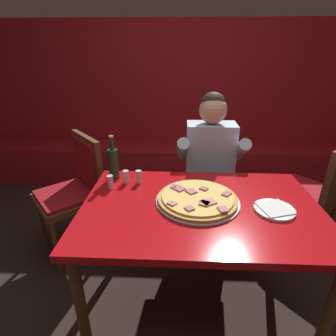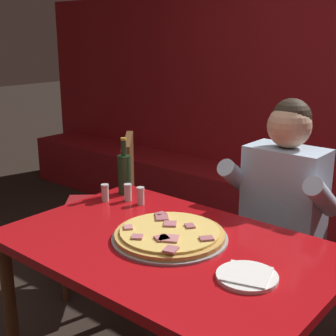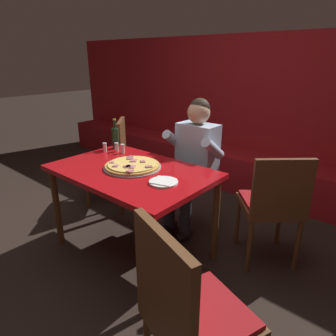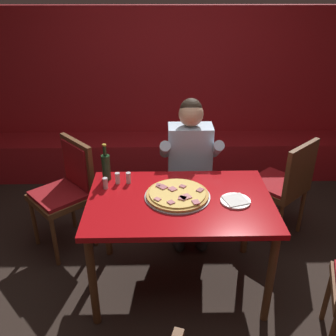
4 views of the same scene
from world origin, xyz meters
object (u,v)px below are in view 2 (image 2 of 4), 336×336
object	(u,v)px
plate_white_paper	(247,276)
shaker_black_pepper	(141,197)
shaker_oregano	(128,193)
pizza	(170,235)
shaker_red_pepper_flakes	(105,194)
main_dining_table	(168,263)
beer_bottle	(124,173)
dining_chair_far_left	(109,201)
diner_seated_blue_shirt	(275,218)

from	to	relation	value
plate_white_paper	shaker_black_pepper	bearing A→B (deg)	159.28
shaker_oregano	pizza	bearing A→B (deg)	-25.48
shaker_red_pepper_flakes	shaker_black_pepper	bearing A→B (deg)	25.92
plate_white_paper	main_dining_table	bearing A→B (deg)	173.68
beer_bottle	shaker_oregano	xyz separation A→B (m)	(0.09, -0.07, -0.07)
beer_bottle	dining_chair_far_left	size ratio (longest dim) A/B	0.30
pizza	shaker_red_pepper_flakes	size ratio (longest dim) A/B	5.43
shaker_black_pepper	diner_seated_blue_shirt	distance (m)	0.66
main_dining_table	plate_white_paper	size ratio (longest dim) A/B	6.20
pizza	plate_white_paper	distance (m)	0.41
shaker_oregano	shaker_red_pepper_flakes	bearing A→B (deg)	-137.15
dining_chair_far_left	shaker_black_pepper	bearing A→B (deg)	-28.84
diner_seated_blue_shirt	shaker_red_pepper_flakes	bearing A→B (deg)	-143.30
pizza	dining_chair_far_left	world-z (taller)	dining_chair_far_left
main_dining_table	shaker_oregano	xyz separation A→B (m)	(-0.46, 0.24, 0.13)
shaker_red_pepper_flakes	dining_chair_far_left	size ratio (longest dim) A/B	0.09
plate_white_paper	shaker_red_pepper_flakes	distance (m)	0.95
dining_chair_far_left	diner_seated_blue_shirt	bearing A→B (deg)	5.99
shaker_black_pepper	diner_seated_blue_shirt	world-z (taller)	diner_seated_blue_shirt
main_dining_table	dining_chair_far_left	world-z (taller)	dining_chair_far_left
main_dining_table	dining_chair_far_left	distance (m)	1.09
main_dining_table	shaker_red_pepper_flakes	distance (m)	0.58
main_dining_table	shaker_oregano	bearing A→B (deg)	152.24
shaker_oregano	dining_chair_far_left	bearing A→B (deg)	146.84
plate_white_paper	pizza	bearing A→B (deg)	169.62
shaker_oregano	shaker_red_pepper_flakes	world-z (taller)	same
main_dining_table	beer_bottle	distance (m)	0.66
beer_bottle	shaker_red_pepper_flakes	world-z (taller)	beer_bottle
plate_white_paper	beer_bottle	xyz separation A→B (m)	(-0.93, 0.35, 0.10)
main_dining_table	beer_bottle	size ratio (longest dim) A/B	4.46
pizza	shaker_black_pepper	xyz separation A→B (m)	(-0.36, 0.21, 0.02)
diner_seated_blue_shirt	shaker_oregano	bearing A→B (deg)	-144.26
shaker_oregano	diner_seated_blue_shirt	xyz separation A→B (m)	(0.58, 0.42, -0.11)
shaker_black_pepper	diner_seated_blue_shirt	xyz separation A→B (m)	(0.50, 0.42, -0.11)
shaker_oregano	beer_bottle	bearing A→B (deg)	143.01
plate_white_paper	dining_chair_far_left	distance (m)	1.46
main_dining_table	diner_seated_blue_shirt	xyz separation A→B (m)	(0.12, 0.66, 0.02)
main_dining_table	plate_white_paper	bearing A→B (deg)	-6.32
main_dining_table	shaker_red_pepper_flakes	bearing A→B (deg)	162.96
shaker_black_pepper	shaker_red_pepper_flakes	size ratio (longest dim) A/B	1.00
diner_seated_blue_shirt	pizza	bearing A→B (deg)	-102.65
shaker_red_pepper_flakes	plate_white_paper	bearing A→B (deg)	-12.70
pizza	diner_seated_blue_shirt	world-z (taller)	diner_seated_blue_shirt
shaker_red_pepper_flakes	pizza	bearing A→B (deg)	-14.44
diner_seated_blue_shirt	main_dining_table	bearing A→B (deg)	-100.69
shaker_oregano	shaker_black_pepper	size ratio (longest dim) A/B	1.00
pizza	beer_bottle	distance (m)	0.61
shaker_oregano	diner_seated_blue_shirt	distance (m)	0.73
beer_bottle	diner_seated_blue_shirt	size ratio (longest dim) A/B	0.23
dining_chair_far_left	beer_bottle	bearing A→B (deg)	-32.20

